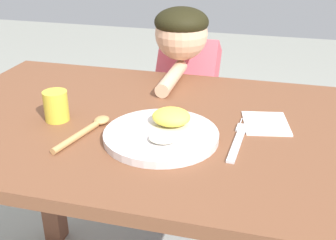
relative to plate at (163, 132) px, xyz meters
name	(u,v)px	position (x,y,z in m)	size (l,w,h in m)	color
dining_table	(135,168)	(-0.10, 0.08, -0.16)	(1.07, 0.74, 0.73)	brown
plate	(163,132)	(0.00, 0.00, 0.00)	(0.27, 0.27, 0.06)	silver
fork	(238,139)	(0.17, 0.03, -0.01)	(0.03, 0.22, 0.01)	silver
spoon	(88,129)	(-0.18, -0.02, -0.01)	(0.07, 0.20, 0.02)	tan
drinking_cup	(56,106)	(-0.28, 0.03, 0.02)	(0.06, 0.06, 0.08)	gold
person	(186,114)	(-0.07, 0.57, -0.21)	(0.21, 0.48, 0.95)	#393F75
napkin	(266,123)	(0.23, 0.13, -0.01)	(0.11, 0.13, 0.00)	white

